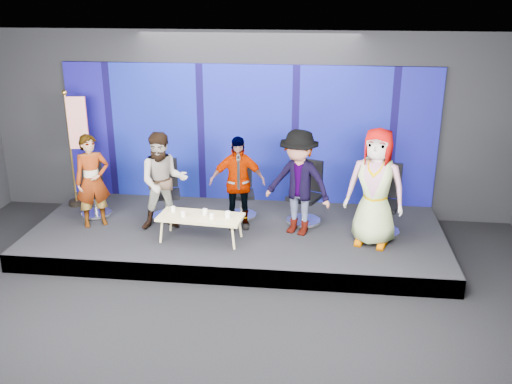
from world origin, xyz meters
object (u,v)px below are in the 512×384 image
chair_c (241,199)px  coffee_table (201,218)px  chair_d (305,202)px  mug_b (183,214)px  chair_e (382,211)px  panelist_e (375,188)px  chair_b (167,199)px  mug_a (173,209)px  panelist_d (298,183)px  flag_stand (76,146)px  panelist_a (92,181)px  mug_e (228,215)px  mug_d (212,216)px  panelist_c (237,183)px  mug_c (205,212)px  panelist_b (163,181)px  chair_a (94,197)px

chair_c → coffee_table: size_ratio=0.70×
chair_d → mug_b: 2.19m
chair_e → panelist_e: 0.76m
chair_b → chair_e: 3.77m
chair_d → mug_a: 2.31m
chair_e → mug_b: size_ratio=13.53×
mug_b → panelist_d: bearing=16.4°
chair_c → flag_stand: size_ratio=0.45×
panelist_a → flag_stand: bearing=93.5°
panelist_a → mug_e: panelist_a is taller
mug_b → panelist_e: bearing=4.7°
chair_d → mug_d: size_ratio=12.72×
panelist_c → mug_a: bearing=-165.4°
chair_b → panelist_e: 3.70m
panelist_c → mug_c: panelist_c is taller
panelist_b → panelist_c: panelist_b is taller
panelist_a → panelist_c: (2.47, 0.20, -0.00)m
mug_c → mug_d: bearing=-47.2°
chair_a → chair_d: bearing=-30.4°
chair_c → flag_stand: bearing=165.6°
panelist_c → mug_a: 1.16m
panelist_c → chair_e: (2.44, 0.05, -0.42)m
chair_b → panelist_d: panelist_d is taller
panelist_a → mug_d: size_ratio=18.65×
panelist_a → coffee_table: size_ratio=1.14×
chair_d → flag_stand: 4.33m
panelist_d → chair_a: bearing=-163.8°
mug_c → flag_stand: flag_stand is taller
mug_b → flag_stand: size_ratio=0.04×
panelist_d → flag_stand: 4.22m
chair_a → coffee_table: bearing=-54.1°
panelist_a → mug_e: (2.40, -0.43, -0.33)m
chair_a → chair_e: bearing=-34.3°
chair_c → panelist_d: panelist_d is taller
chair_a → mug_b: 2.10m
panelist_c → panelist_a: bearing=173.6°
mug_a → mug_d: mug_a is taller
panelist_c → flag_stand: flag_stand is taller
panelist_e → mug_d: 2.63m
panelist_e → coffee_table: 2.83m
panelist_d → mug_e: bearing=-133.3°
chair_a → panelist_c: bearing=-37.5°
panelist_b → chair_e: 3.70m
panelist_a → coffee_table: 2.04m
chair_a → panelist_e: 5.00m
chair_a → panelist_e: (4.92, -0.68, 0.63)m
mug_c → mug_e: (0.39, -0.08, 0.00)m
mug_c → panelist_b: bearing=155.3°
chair_d → mug_c: (-1.60, -0.91, 0.11)m
mug_d → flag_stand: bearing=153.5°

